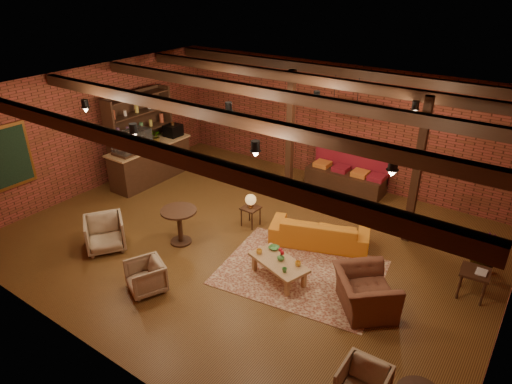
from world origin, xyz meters
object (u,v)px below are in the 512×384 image
Objects in this scene: coffee_table at (279,263)px; plant_tall at (494,217)px; side_table_book at (475,273)px; sofa at (320,231)px; armchair_right at (365,286)px; armchair_far at (363,384)px; round_table_left at (179,221)px; armchair_a at (105,232)px; side_table_lamp at (251,202)px; armchair_b at (146,275)px.

plant_tall is (3.15, 2.41, 0.89)m from coffee_table.
side_table_book is 1.13m from plant_tall.
coffee_table reaches higher than sofa.
coffee_table is 1.69m from armchair_right.
plant_tall is at bearing -73.93° from armchair_right.
armchair_far is at bearing -102.46° from side_table_book.
side_table_book is at bearing 160.51° from sofa.
armchair_far is at bearing -34.83° from coffee_table.
sofa is 2.62× the size of round_table_left.
round_table_left is (-2.43, -0.14, 0.18)m from coffee_table.
armchair_right is (1.68, 0.13, 0.11)m from coffee_table.
armchair_a is at bearing 62.97° from armchair_right.
armchair_a is 7.27m from side_table_book.
armchair_far is at bearing -17.74° from round_table_left.
side_table_lamp reaches higher than side_table_book.
sofa is 1.61× the size of coffee_table.
armchair_b is 1.14× the size of side_table_book.
armchair_far is (4.03, -3.02, -0.28)m from side_table_lamp.
coffee_table is 1.63× the size of armchair_a.
coffee_table is 2.97m from armchair_far.
armchair_right is at bearing -135.64° from side_table_book.
side_table_book is 0.23× the size of plant_tall.
armchair_a is 1.22× the size of armchair_b.
armchair_a is 1.39× the size of side_table_book.
round_table_left is 1.40× the size of side_table_book.
armchair_far is 0.26× the size of plant_tall.
armchair_far is (2.44, -1.69, -0.03)m from coffee_table.
armchair_right is 2.82m from plant_tall.
armchair_b is 5.94m from side_table_book.
armchair_a is at bearing -136.72° from round_table_left.
plant_tall is at bearing -26.43° from armchair_a.
side_table_book is 3.34m from armchair_far.
side_table_lamp is at bearing 111.56° from armchair_b.
round_table_left reaches higher than armchair_far.
armchair_right is at bearing -122.59° from plant_tall.
armchair_a reaches higher than coffee_table.
side_table_lamp is (-1.66, -0.23, 0.30)m from sofa.
sofa is 2.63× the size of side_table_lamp.
coffee_table is 3.52m from side_table_book.
side_table_lamp is 0.73× the size of armchair_right.
coffee_table is 2.48m from armchair_b.
armchair_right is (5.25, 1.34, 0.08)m from armchair_a.
armchair_far is at bearing 161.08° from armchair_right.
round_table_left reaches higher than coffee_table.
armchair_a reaches higher than armchair_far.
armchair_right is 2.06m from side_table_book.
armchair_right is 0.43× the size of plant_tall.
round_table_left is (-0.83, -1.46, -0.07)m from side_table_lamp.
side_table_lamp reaches higher than coffee_table.
armchair_a is 1.82m from armchair_b.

